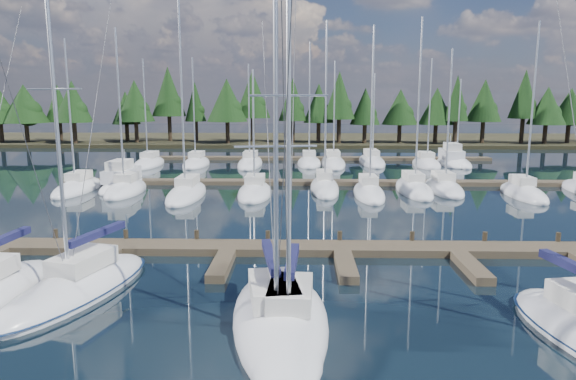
{
  "coord_description": "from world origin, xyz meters",
  "views": [
    {
      "loc": [
        -2.17,
        -8.65,
        8.16
      ],
      "look_at": [
        -2.96,
        22.0,
        2.67
      ],
      "focal_mm": 32.0,
      "sensor_mm": 36.0,
      "label": 1
    }
  ],
  "objects_px": {
    "main_dock": "(342,252)",
    "motor_yacht_right": "(451,161)",
    "front_sailboat_2": "(290,326)",
    "front_sailboat_3": "(275,323)",
    "front_sailboat_1": "(78,288)",
    "motor_yacht_left": "(122,183)"
  },
  "relations": [
    {
      "from": "front_sailboat_3",
      "to": "motor_yacht_right",
      "type": "xyz_separation_m",
      "value": [
        19.61,
        46.97,
        0.22
      ]
    },
    {
      "from": "front_sailboat_1",
      "to": "motor_yacht_right",
      "type": "height_order",
      "value": "front_sailboat_1"
    },
    {
      "from": "front_sailboat_2",
      "to": "motor_yacht_right",
      "type": "xyz_separation_m",
      "value": [
        19.09,
        47.29,
        0.19
      ]
    },
    {
      "from": "front_sailboat_1",
      "to": "front_sailboat_2",
      "type": "relative_size",
      "value": 1.03
    },
    {
      "from": "motor_yacht_right",
      "to": "main_dock",
      "type": "bearing_deg",
      "value": -113.47
    },
    {
      "from": "main_dock",
      "to": "front_sailboat_3",
      "type": "bearing_deg",
      "value": -109.09
    },
    {
      "from": "main_dock",
      "to": "motor_yacht_right",
      "type": "distance_m",
      "value": 41.52
    },
    {
      "from": "front_sailboat_3",
      "to": "front_sailboat_2",
      "type": "bearing_deg",
      "value": -31.12
    },
    {
      "from": "front_sailboat_2",
      "to": "front_sailboat_3",
      "type": "height_order",
      "value": "front_sailboat_2"
    },
    {
      "from": "main_dock",
      "to": "motor_yacht_right",
      "type": "relative_size",
      "value": 4.85
    },
    {
      "from": "front_sailboat_1",
      "to": "motor_yacht_right",
      "type": "relative_size",
      "value": 1.7
    },
    {
      "from": "front_sailboat_2",
      "to": "motor_yacht_right",
      "type": "relative_size",
      "value": 1.65
    },
    {
      "from": "front_sailboat_1",
      "to": "motor_yacht_left",
      "type": "distance_m",
      "value": 26.87
    },
    {
      "from": "front_sailboat_2",
      "to": "motor_yacht_left",
      "type": "bearing_deg",
      "value": 118.71
    },
    {
      "from": "motor_yacht_left",
      "to": "motor_yacht_right",
      "type": "distance_m",
      "value": 39.47
    },
    {
      "from": "main_dock",
      "to": "front_sailboat_2",
      "type": "relative_size",
      "value": 2.94
    },
    {
      "from": "front_sailboat_1",
      "to": "front_sailboat_2",
      "type": "height_order",
      "value": "front_sailboat_1"
    },
    {
      "from": "front_sailboat_1",
      "to": "motor_yacht_right",
      "type": "xyz_separation_m",
      "value": [
        28.11,
        43.78,
        0.2
      ]
    },
    {
      "from": "front_sailboat_3",
      "to": "motor_yacht_left",
      "type": "xyz_separation_m",
      "value": [
        -15.59,
        29.11,
        0.2
      ]
    },
    {
      "from": "main_dock",
      "to": "front_sailboat_3",
      "type": "relative_size",
      "value": 3.66
    },
    {
      "from": "motor_yacht_left",
      "to": "motor_yacht_right",
      "type": "height_order",
      "value": "motor_yacht_right"
    },
    {
      "from": "motor_yacht_right",
      "to": "front_sailboat_3",
      "type": "bearing_deg",
      "value": -112.66
    }
  ]
}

